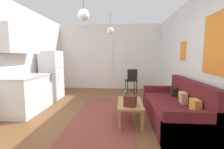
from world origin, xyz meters
TOP-DOWN VIEW (x-y plane):
  - ground_plane at (0.00, 0.00)m, footprint 4.86×7.55m
  - wall_back at (0.01, 3.52)m, footprint 4.46×0.13m
  - wall_right at (2.18, -0.00)m, footprint 0.12×7.15m
  - area_rug at (0.12, 0.24)m, footprint 1.31×3.18m
  - couch at (1.68, 0.08)m, footprint 0.89×2.03m
  - coffee_table at (0.72, 0.07)m, footprint 0.51×0.95m
  - bamboo_vase at (0.62, 0.16)m, footprint 0.09×0.09m
  - handbag at (0.71, -0.16)m, footprint 0.27×0.31m
  - refrigerator at (-1.77, 1.76)m, footprint 0.59×0.65m
  - kitchen_counter at (-1.82, 0.51)m, footprint 0.64×1.29m
  - accent_chair at (0.91, 2.80)m, footprint 0.49×0.47m
  - pendant_lamp_near at (-0.27, 0.17)m, footprint 0.24×0.24m
  - pendant_lamp_far at (0.16, 1.79)m, footprint 0.23×0.23m

SIDE VIEW (x-z plane):
  - ground_plane at x=0.00m, z-range -0.10..0.00m
  - area_rug at x=0.12m, z-range 0.00..0.01m
  - couch at x=1.68m, z-range -0.17..0.73m
  - coffee_table at x=0.72m, z-range 0.16..0.58m
  - accent_chair at x=0.91m, z-range 0.06..0.97m
  - bamboo_vase at x=0.62m, z-range 0.32..0.75m
  - handbag at x=0.71m, z-range 0.38..0.69m
  - refrigerator at x=-1.77m, z-range 0.00..1.56m
  - kitchen_counter at x=-1.82m, z-range -0.26..1.85m
  - wall_back at x=0.01m, z-range -0.01..2.72m
  - wall_right at x=2.18m, z-range 0.00..2.74m
  - pendant_lamp_far at x=0.16m, z-range 1.85..2.52m
  - pendant_lamp_near at x=-0.27m, z-range 1.94..2.55m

